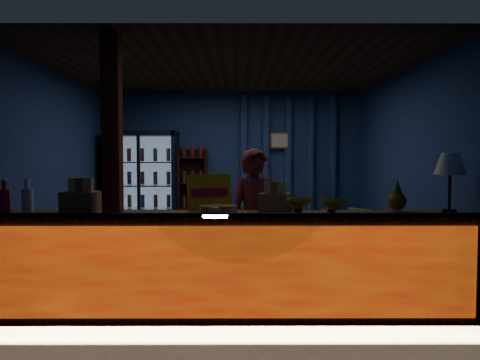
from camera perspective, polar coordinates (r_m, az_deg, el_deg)
The scene contains 19 objects.
ground at distance 6.37m, azimuth -1.16°, elevation -10.49°, with size 4.60×4.60×0.00m, color #515154.
room_walls at distance 6.20m, azimuth -1.18°, elevation 3.77°, with size 4.60×4.60×4.60m.
counter at distance 4.40m, azimuth -1.61°, elevation -10.26°, with size 4.40×0.57×0.99m.
support_post at distance 4.45m, azimuth -15.26°, elevation 0.50°, with size 0.16×0.16×2.60m, color maroon.
beverage_cooler at distance 8.30m, azimuth -11.70°, elevation -0.88°, with size 1.20×0.62×1.90m.
bottle_shelf at distance 8.32m, azimuth -5.75°, elevation -1.78°, with size 0.50×0.28×1.60m.
curtain_folds at distance 8.38m, azimuth 5.94°, elevation 1.71°, with size 1.74×0.14×2.50m.
framed_picture at distance 8.33m, azimuth 4.95°, elevation 4.80°, with size 0.36×0.04×0.28m.
shopkeeper at distance 4.98m, azimuth 1.92°, elevation -5.16°, with size 0.57×0.37×1.56m, color maroon.
green_chair at distance 7.77m, azimuth 13.23°, elevation -5.75°, with size 0.68×0.69×0.63m, color #5FBF72.
side_table at distance 7.86m, azimuth 9.34°, elevation -6.29°, with size 0.54×0.44×0.53m.
yellow_sign at distance 4.54m, azimuth -3.72°, elevation -1.54°, with size 0.44×0.26×0.35m.
soda_bottles at distance 4.74m, azimuth -26.50°, elevation -2.21°, with size 0.44×0.18×0.33m.
snack_box_left at distance 4.60m, azimuth -18.87°, elevation -2.40°, with size 0.32×0.27×0.33m.
snack_box_centre at distance 4.47m, azimuth 4.32°, elevation -2.57°, with size 0.34×0.31×0.29m.
pastry_tray at distance 4.26m, azimuth -2.89°, elevation -3.86°, with size 0.51×0.51×0.08m.
banana_bunches at distance 4.34m, azimuth 9.17°, elevation -2.91°, with size 0.55×0.32×0.18m.
table_lamp at distance 4.70m, azimuth 24.24°, elevation 1.54°, with size 0.29×0.29×0.56m.
pineapple at distance 4.73m, azimuth 18.61°, elevation -2.13°, with size 0.18×0.18×0.30m.
Camera 1 is at (0.11, -6.19, 1.49)m, focal length 35.00 mm.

